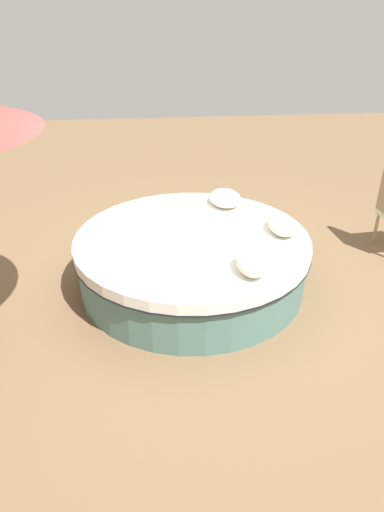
% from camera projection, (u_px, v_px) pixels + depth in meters
% --- Properties ---
extents(ground_plane, '(16.00, 16.00, 0.00)m').
position_uv_depth(ground_plane, '(192.00, 284.00, 5.17)').
color(ground_plane, brown).
extents(round_bed, '(2.48, 2.48, 0.58)m').
position_uv_depth(round_bed, '(192.00, 260.00, 5.02)').
color(round_bed, '#4C726B').
rests_on(round_bed, ground_plane).
extents(throw_pillow_0, '(0.45, 0.28, 0.20)m').
position_uv_depth(throw_pillow_0, '(252.00, 262.00, 4.22)').
color(throw_pillow_0, silver).
rests_on(throw_pillow_0, round_bed).
extents(throw_pillow_1, '(0.48, 0.29, 0.17)m').
position_uv_depth(throw_pillow_1, '(282.00, 225.00, 4.94)').
color(throw_pillow_1, beige).
rests_on(throw_pillow_1, round_bed).
extents(throw_pillow_2, '(0.53, 0.38, 0.15)m').
position_uv_depth(throw_pillow_2, '(225.00, 198.00, 5.61)').
color(throw_pillow_2, silver).
rests_on(throw_pillow_2, round_bed).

